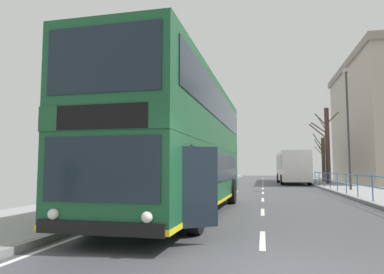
# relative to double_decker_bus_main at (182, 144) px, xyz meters

# --- Properties ---
(ground) EXTENTS (15.80, 140.00, 0.20)m
(ground) POSITION_rel_double_decker_bus_main_xyz_m (1.90, -6.35, -2.27)
(ground) COLOR #46464B
(double_decker_bus_main) EXTENTS (3.26, 11.45, 4.40)m
(double_decker_bus_main) POSITION_rel_double_decker_bus_main_xyz_m (0.00, 0.00, 0.00)
(double_decker_bus_main) COLOR #19512D
(double_decker_bus_main) RESTS_ON ground
(background_bus_far_lane) EXTENTS (2.79, 9.28, 3.08)m
(background_bus_far_lane) POSITION_rel_double_decker_bus_main_xyz_m (5.47, 24.35, -0.62)
(background_bus_far_lane) COLOR white
(background_bus_far_lane) RESTS_ON ground
(pedestrian_railing_far_kerb) EXTENTS (0.05, 25.62, 1.08)m
(pedestrian_railing_far_kerb) POSITION_rel_double_decker_bus_main_xyz_m (7.07, 7.82, -1.43)
(pedestrian_railing_far_kerb) COLOR #386BA8
(pedestrian_railing_far_kerb) RESTS_ON ground
(street_lamp_far_side) EXTENTS (0.28, 0.60, 7.85)m
(street_lamp_far_side) POSITION_rel_double_decker_bus_main_xyz_m (8.12, 12.63, 2.38)
(street_lamp_far_side) COLOR #38383D
(street_lamp_far_side) RESTS_ON ground
(bare_tree_far_00) EXTENTS (2.50, 2.37, 6.86)m
(bare_tree_far_00) POSITION_rel_double_decker_bus_main_xyz_m (8.41, 21.97, 1.39)
(bare_tree_far_00) COLOR #423328
(bare_tree_far_00) RESTS_ON ground
(bare_tree_far_01) EXTENTS (1.82, 2.40, 5.14)m
(bare_tree_far_01) POSITION_rel_double_decker_bus_main_xyz_m (8.95, 27.65, 0.27)
(bare_tree_far_01) COLOR #4C3D2D
(bare_tree_far_01) RESTS_ON ground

